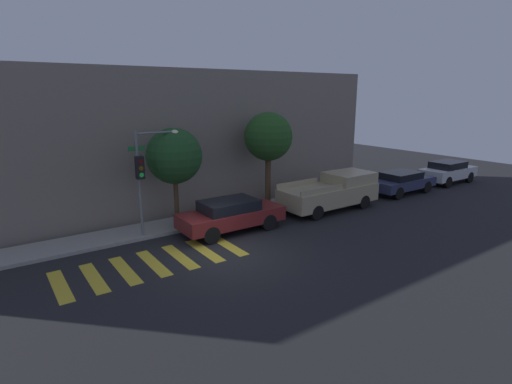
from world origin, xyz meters
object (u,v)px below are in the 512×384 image
object	(u,v)px
sedan_middle	(401,181)
sedan_far_end	(448,171)
tree_midblock	(268,137)
sedan_near_corner	(231,214)
pickup_truck	(332,191)
traffic_light_pole	(149,164)
tree_near_corner	(174,156)

from	to	relation	value
sedan_middle	sedan_far_end	bearing A→B (deg)	0.00
sedan_far_end	tree_midblock	xyz separation A→B (m)	(-13.78, 1.79, 2.98)
sedan_far_end	sedan_near_corner	bearing A→B (deg)	180.00
sedan_middle	tree_midblock	xyz separation A→B (m)	(-8.71, 1.79, 3.04)
sedan_middle	tree_midblock	world-z (taller)	tree_midblock
sedan_far_end	tree_midblock	bearing A→B (deg)	172.61
pickup_truck	sedan_far_end	world-z (taller)	pickup_truck
traffic_light_pole	pickup_truck	distance (m)	9.62
sedan_middle	sedan_far_end	size ratio (longest dim) A/B	1.03
tree_near_corner	tree_midblock	bearing A→B (deg)	-0.00
sedan_far_end	tree_near_corner	distance (m)	19.10
pickup_truck	sedan_middle	bearing A→B (deg)	0.00
sedan_near_corner	pickup_truck	world-z (taller)	pickup_truck
traffic_light_pole	sedan_near_corner	distance (m)	4.09
sedan_near_corner	pickup_truck	size ratio (longest dim) A/B	0.86
pickup_truck	tree_near_corner	size ratio (longest dim) A/B	1.20
sedan_middle	sedan_far_end	xyz separation A→B (m)	(5.07, 0.00, 0.06)
sedan_middle	sedan_far_end	world-z (taller)	sedan_far_end
sedan_middle	traffic_light_pole	bearing A→B (deg)	175.22
sedan_near_corner	sedan_far_end	xyz separation A→B (m)	(17.11, 0.00, 0.02)
sedan_near_corner	tree_near_corner	xyz separation A→B (m)	(-1.74, 1.79, 2.49)
tree_near_corner	tree_midblock	world-z (taller)	tree_midblock
traffic_light_pole	sedan_middle	size ratio (longest dim) A/B	1.02
traffic_light_pole	tree_near_corner	distance (m)	1.45
tree_near_corner	sedan_middle	bearing A→B (deg)	-7.39
pickup_truck	sedan_near_corner	bearing A→B (deg)	180.00
traffic_light_pole	tree_midblock	world-z (taller)	tree_midblock
sedan_near_corner	tree_midblock	xyz separation A→B (m)	(3.33, 1.79, 3.00)
tree_midblock	tree_near_corner	bearing A→B (deg)	180.00
sedan_middle	tree_midblock	bearing A→B (deg)	168.41
sedan_near_corner	sedan_middle	bearing A→B (deg)	0.00
pickup_truck	tree_midblock	xyz separation A→B (m)	(-2.86, 1.79, 2.83)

